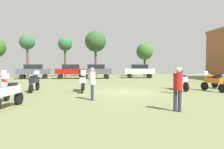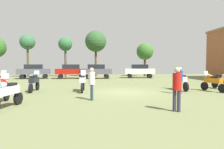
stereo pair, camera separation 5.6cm
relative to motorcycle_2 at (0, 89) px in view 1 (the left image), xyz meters
The scene contains 19 objects.
ground_plane 7.48m from the motorcycle_2, 27.34° to the left, with size 44.00×52.00×0.02m.
motorcycle_2 is the anchor object (origin of this frame).
motorcycle_4 1.36m from the motorcycle_2, 53.93° to the right, with size 0.70×2.21×1.44m.
motorcycle_7 13.37m from the motorcycle_2, 13.85° to the left, with size 0.80×2.04×1.45m.
motorcycle_8 5.43m from the motorcycle_2, 47.00° to the left, with size 0.62×2.14×1.51m.
motorcycle_9 4.32m from the motorcycle_2, 86.69° to the left, with size 0.62×2.16×1.48m.
motorcycle_11 15.19m from the motorcycle_2, 16.85° to the left, with size 0.62×2.07×1.45m.
motorcycle_12 11.75m from the motorcycle_2, 20.49° to the left, with size 0.62×2.22×1.51m.
car_1 21.07m from the motorcycle_2, 58.04° to the left, with size 4.50×2.36×2.00m.
car_2 18.17m from the motorcycle_2, 102.73° to the left, with size 4.56×2.56×2.00m.
car_3 17.69m from the motorcycle_2, 86.29° to the left, with size 4.46×2.23×2.00m.
car_4 17.79m from the motorcycle_2, 74.64° to the left, with size 4.34×1.89×2.00m.
person_1 8.18m from the motorcycle_2, 15.98° to the right, with size 0.47×0.47×1.79m.
person_2 4.45m from the motorcycle_2, ahead, with size 0.37×0.37×1.74m.
person_3 10.40m from the motorcycle_2, 12.96° to the left, with size 0.48×0.48×1.75m.
tree_2 22.17m from the motorcycle_2, 90.67° to the left, with size 2.23×2.23×6.45m.
tree_3 23.41m from the motorcycle_2, 78.14° to the left, with size 3.56×3.56×7.71m.
tree_4 22.57m from the motorcycle_2, 105.84° to the left, with size 2.34×2.34×6.72m.
tree_5 25.69m from the motorcycle_2, 59.23° to the left, with size 2.83×2.83×5.65m.
Camera 1 is at (-2.07, -12.86, 1.88)m, focal length 30.00 mm.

